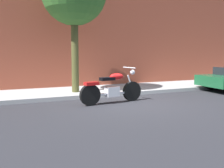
{
  "coord_description": "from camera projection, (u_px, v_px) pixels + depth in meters",
  "views": [
    {
      "loc": [
        -4.01,
        -7.38,
        1.63
      ],
      "look_at": [
        -0.57,
        0.26,
        0.64
      ],
      "focal_mm": 41.2,
      "sensor_mm": 36.0,
      "label": 1
    }
  ],
  "objects": [
    {
      "name": "motorcycle",
      "position": [
        112.0,
        89.0,
        8.46
      ],
      "size": [
        2.28,
        0.7,
        1.18
      ],
      "color": "black",
      "rests_on": "ground"
    },
    {
      "name": "sidewalk",
      "position": [
        101.0,
        90.0,
        10.94
      ],
      "size": [
        22.49,
        2.6,
        0.14
      ],
      "primitive_type": "cube",
      "color": "#A1A1A1",
      "rests_on": "ground"
    },
    {
      "name": "ground_plane",
      "position": [
        131.0,
        103.0,
        8.51
      ],
      "size": [
        60.0,
        60.0,
        0.0
      ],
      "primitive_type": "plane",
      "color": "#28282D"
    }
  ]
}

